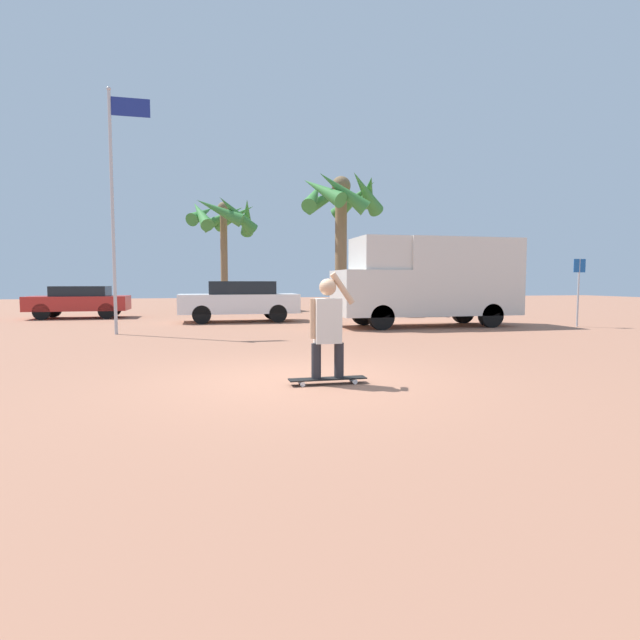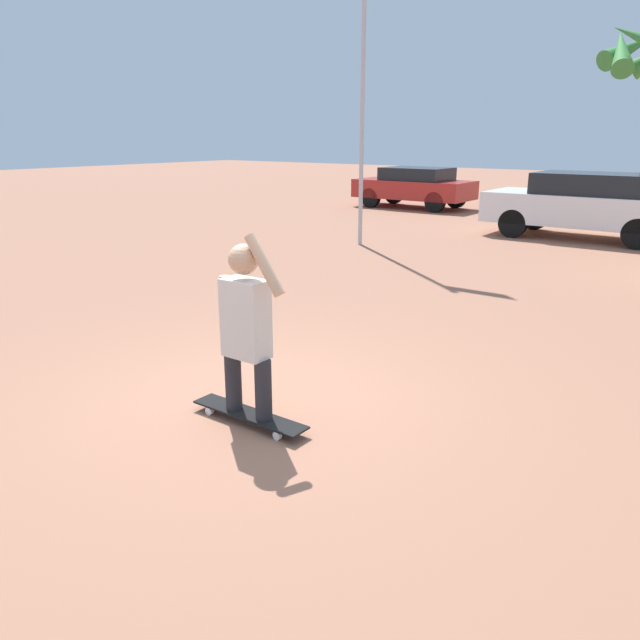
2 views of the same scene
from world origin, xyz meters
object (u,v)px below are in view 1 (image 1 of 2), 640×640
parked_car_white (239,300)px  skateboard (328,379)px  person_skateboarder (328,323)px  parked_car_red (80,301)px  camper_van (430,279)px  palm_tree_near_van (342,202)px  flagpole (115,195)px  street_sign (579,283)px  palm_tree_center_background (223,218)px

parked_car_white → skateboard: bearing=-88.0°
person_skateboarder → parked_car_red: bearing=113.7°
person_skateboarder → parked_car_red: person_skateboarder is taller
camper_van → palm_tree_near_van: bearing=96.9°
flagpole → street_sign: bearing=-3.7°
parked_car_white → street_sign: 11.75m
camper_van → palm_tree_center_background: palm_tree_center_background is taller
skateboard → camper_van: (5.63, 8.45, 1.51)m
person_skateboarder → palm_tree_near_van: 17.23m
palm_tree_center_background → person_skateboarder: bearing=-88.2°
palm_tree_center_background → flagpole: bearing=-106.2°
palm_tree_center_background → flagpole: size_ratio=0.87×
skateboard → palm_tree_center_background: bearing=91.8°
camper_van → street_sign: size_ratio=2.73×
camper_van → parked_car_white: (-6.05, 3.40, -0.78)m
parked_car_red → street_sign: (16.98, -8.03, 0.74)m
flagpole → street_sign: flagpole is taller
skateboard → person_skateboarder: bearing=180.0°
palm_tree_near_van → street_sign: bearing=-57.7°
palm_tree_center_background → camper_van: bearing=-61.4°
person_skateboarder → flagpole: (-4.06, 8.05, 2.99)m
person_skateboarder → palm_tree_center_background: bearing=91.8°
person_skateboarder → camper_van: (5.63, 8.45, 0.69)m
palm_tree_near_van → street_sign: size_ratio=2.95×
flagpole → palm_tree_near_van: bearing=42.2°
palm_tree_center_background → flagpole: flagpole is taller
skateboard → palm_tree_center_background: palm_tree_center_background is taller
parked_car_white → street_sign: (10.74, -4.71, 0.64)m
person_skateboarder → parked_car_white: person_skateboarder is taller
parked_car_white → palm_tree_near_van: bearing=39.0°
person_skateboarder → camper_van: 10.17m
parked_car_white → flagpole: (-3.64, -3.79, 3.09)m
camper_van → flagpole: flagpole is taller
palm_tree_near_van → parked_car_red: bearing=-175.8°
parked_car_red → palm_tree_center_background: bearing=38.2°
person_skateboarder → street_sign: (10.32, 7.14, 0.55)m
person_skateboarder → camper_van: size_ratio=0.25×
parked_car_white → palm_tree_center_background: 9.02m
parked_car_red → street_sign: bearing=-25.3°
flagpole → camper_van: bearing=2.3°
parked_car_red → palm_tree_near_van: size_ratio=0.58×
palm_tree_near_van → palm_tree_center_background: palm_tree_near_van is taller
person_skateboarder → parked_car_red: (-6.66, 15.17, -0.19)m
street_sign → parked_car_white: bearing=156.3°
parked_car_white → parked_car_red: size_ratio=1.14×
camper_van → person_skateboarder: bearing=-123.7°
skateboard → parked_car_white: parked_car_white is taller
camper_van → street_sign: camper_van is taller
flagpole → parked_car_white: bearing=46.2°
camper_van → palm_tree_near_van: 8.43m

